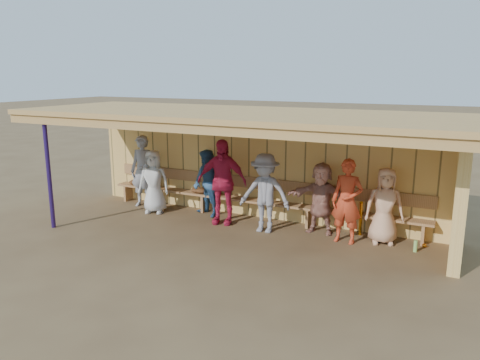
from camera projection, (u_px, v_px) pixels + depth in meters
name	position (u px, v px, depth m)	size (l,w,h in m)	color
ground	(233.00, 233.00, 9.70)	(90.00, 90.00, 0.00)	brown
player_a	(143.00, 171.00, 11.46)	(0.65, 0.42, 1.77)	#93949B
player_b	(154.00, 182.00, 10.97)	(0.73, 0.47, 1.49)	silver
player_c	(208.00, 183.00, 10.69)	(0.75, 0.58, 1.54)	#2D547D
player_d	(222.00, 182.00, 10.14)	(1.09, 0.45, 1.86)	#C41F43
player_e	(265.00, 193.00, 9.59)	(1.07, 0.61, 1.65)	gray
player_f	(321.00, 198.00, 9.54)	(1.37, 0.44, 1.48)	tan
player_g	(347.00, 201.00, 8.98)	(0.60, 0.39, 1.65)	red
player_h	(385.00, 206.00, 8.96)	(0.73, 0.47, 1.49)	tan
dugout_structure	(264.00, 149.00, 9.75)	(8.80, 3.20, 2.50)	#EABB63
bench	(255.00, 196.00, 10.55)	(7.60, 0.34, 0.93)	#A97848
dugout_equipment	(207.00, 193.00, 10.96)	(7.17, 0.62, 0.80)	orange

